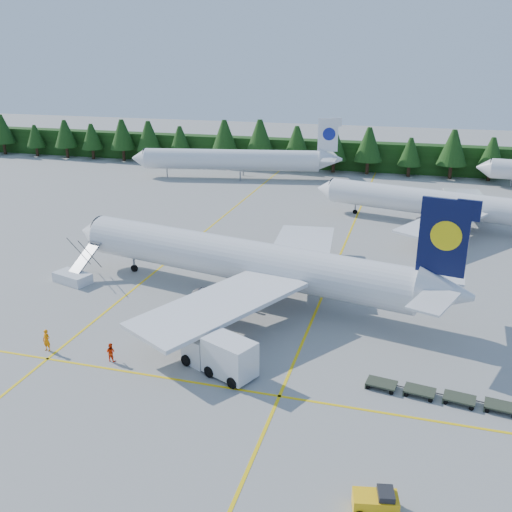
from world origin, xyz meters
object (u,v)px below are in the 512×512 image
(airliner_navy, at_px, (233,259))
(baggage_tug, at_px, (377,502))
(airliner_red, at_px, (431,203))
(airstairs, at_px, (75,275))
(service_truck, at_px, (219,354))

(airliner_navy, xyz_separation_m, baggage_tug, (17.21, -27.01, -3.17))
(airliner_red, relative_size, airstairs, 5.89)
(airstairs, height_order, service_truck, airstairs)
(service_truck, bearing_deg, airstairs, 172.95)
(service_truck, bearing_deg, airliner_navy, 128.54)
(airliner_navy, distance_m, service_truck, 15.94)
(airliner_navy, height_order, airstairs, airliner_navy)
(airliner_red, xyz_separation_m, baggage_tug, (-2.89, -59.03, -2.66))
(service_truck, xyz_separation_m, baggage_tug, (13.41, -11.69, -0.89))
(airliner_navy, bearing_deg, airliner_red, 69.83)
(airliner_red, height_order, baggage_tug, airliner_red)
(service_truck, height_order, baggage_tug, service_truck)
(airliner_navy, relative_size, airliner_red, 1.16)
(airliner_navy, height_order, service_truck, airliner_navy)
(airstairs, xyz_separation_m, baggage_tug, (35.18, -25.12, -0.17))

